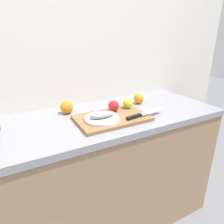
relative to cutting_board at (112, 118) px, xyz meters
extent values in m
cube|color=white|center=(-0.23, 0.40, 0.34)|extent=(3.20, 0.05, 2.50)
cube|color=#9E7A56|center=(-0.23, 0.08, -0.48)|extent=(2.00, 0.58, 0.86)
cube|color=gray|center=(-0.23, 0.08, -0.03)|extent=(2.00, 0.60, 0.04)
cube|color=olive|center=(0.00, 0.00, 0.00)|extent=(0.44, 0.28, 0.02)
cylinder|color=white|center=(-0.07, -0.02, 0.02)|extent=(0.21, 0.21, 0.01)
ellipsoid|color=gray|center=(-0.07, -0.02, 0.04)|extent=(0.16, 0.07, 0.04)
cube|color=silver|center=(0.25, -0.06, 0.02)|extent=(0.18, 0.06, 0.00)
cube|color=black|center=(0.11, -0.09, 0.02)|extent=(0.11, 0.04, 0.02)
sphere|color=yellow|center=(0.17, 0.09, 0.04)|extent=(0.07, 0.07, 0.07)
sphere|color=red|center=(0.05, 0.07, 0.05)|extent=(0.07, 0.07, 0.07)
sphere|color=orange|center=(0.32, 0.18, 0.03)|extent=(0.07, 0.07, 0.07)
sphere|color=orange|center=(-0.21, 0.23, 0.03)|extent=(0.08, 0.08, 0.08)
camera|label=1|loc=(-0.54, -1.01, 0.49)|focal=32.41mm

